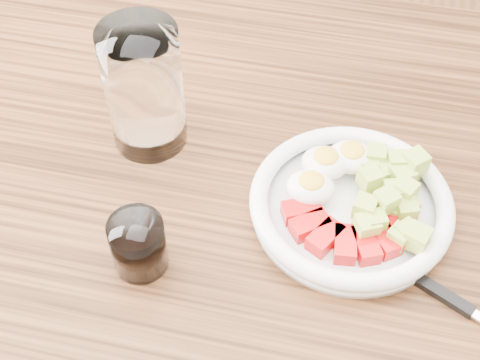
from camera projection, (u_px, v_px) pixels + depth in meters
name	position (u px, v px, depth m)	size (l,w,h in m)	color
dining_table	(246.00, 252.00, 0.87)	(1.50, 0.90, 0.77)	brown
bowl	(352.00, 201.00, 0.76)	(0.23, 0.23, 0.06)	white
fork	(455.00, 302.00, 0.70)	(0.19, 0.10, 0.01)	black
water_glass	(144.00, 89.00, 0.79)	(0.09, 0.09, 0.17)	white
coffee_glass	(138.00, 245.00, 0.71)	(0.06, 0.06, 0.07)	white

